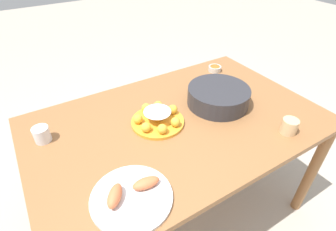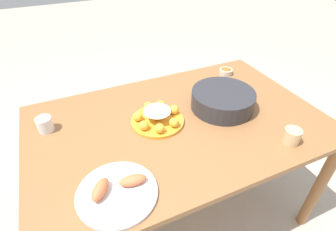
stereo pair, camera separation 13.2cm
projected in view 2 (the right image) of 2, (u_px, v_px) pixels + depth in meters
ground_plane at (176, 207)px, 1.79m from camera, size 12.00×12.00×0.00m
dining_table at (178, 134)px, 1.40m from camera, size 1.49×0.95×0.74m
cake_plate at (157, 118)px, 1.32m from camera, size 0.27×0.27×0.08m
serving_bowl at (223, 99)px, 1.41m from camera, size 0.34×0.34×0.10m
sauce_bowl at (226, 71)px, 1.75m from camera, size 0.09×0.09×0.03m
seafood_platter at (117, 191)px, 0.98m from camera, size 0.31×0.31×0.06m
cup_near at (292, 136)px, 1.20m from camera, size 0.08×0.08×0.08m
cup_far at (45, 124)px, 1.27m from camera, size 0.07×0.07×0.07m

